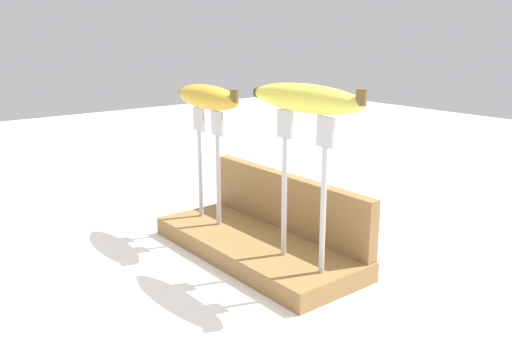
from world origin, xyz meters
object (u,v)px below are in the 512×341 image
Objects in this scene: fork_stand_right at (304,176)px; banana_raised_left at (207,97)px; banana_raised_right at (305,98)px; fork_stand_left at (209,155)px.

banana_raised_left reaches higher than fork_stand_right.
fork_stand_right is 0.10m from banana_raised_right.
fork_stand_left is 0.90× the size of fork_stand_right.
banana_raised_left is (-0.00, 0.00, 0.09)m from fork_stand_left.
fork_stand_right reaches higher than fork_stand_left.
fork_stand_right is (0.21, 0.00, 0.01)m from fork_stand_left.
fork_stand_left is 0.21m from fork_stand_right.
fork_stand_left is at bearing 180.00° from fork_stand_right.
fork_stand_left is at bearing -2.84° from banana_raised_left.
fork_stand_left is 1.08× the size of banana_raised_left.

